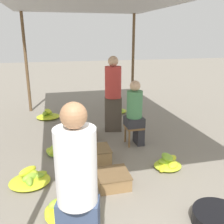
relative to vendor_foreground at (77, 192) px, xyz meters
name	(u,v)px	position (x,y,z in m)	size (l,w,h in m)	color
canopy_post_back_left	(26,64)	(-0.79, 5.41, 0.50)	(0.08, 0.08, 2.68)	brown
canopy_post_back_right	(133,61)	(2.26, 5.41, 0.50)	(0.08, 0.08, 2.68)	brown
vendor_foreground	(77,192)	(0.00, 0.00, 0.00)	(0.43, 0.43, 1.61)	#384766
stool	(134,129)	(1.36, 2.55, -0.53)	(0.34, 0.34, 0.38)	brown
vendor_seated	(135,112)	(1.38, 2.55, -0.17)	(0.35, 0.35, 1.28)	#2D2D33
basin_black	(218,219)	(1.60, 0.19, -0.76)	(0.59, 0.59, 0.16)	black
banana_pile_left_0	(31,179)	(-0.54, 1.56, -0.75)	(0.59, 0.52, 0.26)	yellow
banana_pile_left_1	(57,151)	(-0.14, 2.45, -0.77)	(0.45, 0.40, 0.16)	#8ABB33
banana_pile_left_2	(48,116)	(-0.30, 4.59, -0.76)	(0.60, 0.53, 0.25)	#92BF32
banana_pile_left_3	(68,211)	(-0.06, 0.75, -0.77)	(0.67, 0.60, 0.20)	#87BA34
banana_pile_right_0	(167,163)	(1.60, 1.52, -0.76)	(0.49, 0.49, 0.26)	#9AC231
banana_pile_right_1	(118,110)	(1.59, 4.66, -0.76)	(0.53, 0.50, 0.24)	yellow
crate_near	(97,154)	(0.53, 2.04, -0.72)	(0.45, 0.45, 0.23)	#9E7A4C
crate_mid	(113,179)	(0.62, 1.24, -0.73)	(0.46, 0.46, 0.21)	olive
crate_far	(87,134)	(0.48, 2.98, -0.72)	(0.39, 0.39, 0.22)	olive
shopper_walking_mid	(113,93)	(1.14, 3.36, 0.03)	(0.42, 0.42, 1.67)	#4C4238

